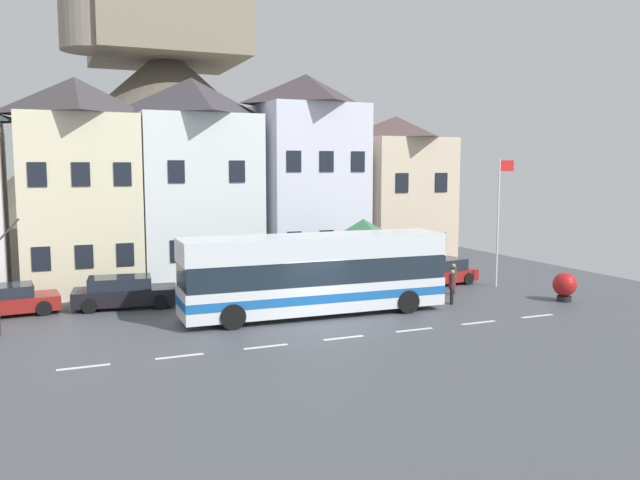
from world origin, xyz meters
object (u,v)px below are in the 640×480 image
at_px(bus_shelter, 363,233).
at_px(parked_car_02, 6,300).
at_px(parked_car_01, 437,272).
at_px(townhouse_02, 193,181).
at_px(public_bench, 335,279).
at_px(townhouse_04, 395,193).
at_px(transit_bus, 315,275).
at_px(hilltop_castle, 168,139).
at_px(pedestrian_02, 452,285).
at_px(pedestrian_00, 386,279).
at_px(parked_car_00, 124,292).
at_px(townhouse_01, 79,185).
at_px(pedestrian_01, 453,277).
at_px(harbour_buoy, 565,285).
at_px(townhouse_03, 306,176).
at_px(flagpole, 499,213).

bearing_deg(bus_shelter, parked_car_02, 173.84).
relative_size(parked_car_01, parked_car_02, 1.09).
distance_m(townhouse_02, public_bench, 9.44).
relative_size(townhouse_04, transit_bus, 0.82).
xyz_separation_m(hilltop_castle, pedestrian_02, (7.47, -30.46, -7.74)).
bearing_deg(pedestrian_00, hilltop_castle, 100.88).
distance_m(transit_bus, pedestrian_00, 5.03).
distance_m(parked_car_01, public_bench, 5.58).
relative_size(hilltop_castle, parked_car_00, 7.77).
relative_size(hilltop_castle, parked_car_02, 8.57).
bearing_deg(transit_bus, townhouse_01, 133.20).
relative_size(pedestrian_00, pedestrian_01, 1.04).
bearing_deg(townhouse_01, pedestrian_00, -30.39).
height_order(townhouse_01, pedestrian_01, townhouse_01).
bearing_deg(harbour_buoy, townhouse_02, 140.29).
bearing_deg(parked_car_00, public_bench, 10.35).
bearing_deg(townhouse_03, hilltop_castle, 102.15).
xyz_separation_m(hilltop_castle, parked_car_02, (-11.23, -25.01, -7.99)).
bearing_deg(parked_car_01, pedestrian_01, 64.92).
xyz_separation_m(pedestrian_00, harbour_buoy, (7.30, -3.98, -0.15)).
bearing_deg(parked_car_00, townhouse_04, 24.07).
distance_m(transit_bus, bus_shelter, 5.30).
relative_size(parked_car_01, pedestrian_01, 2.99).
bearing_deg(parked_car_01, public_bench, -21.26).
distance_m(parked_car_00, flagpole, 19.06).
xyz_separation_m(parked_car_00, parked_car_02, (-4.78, 0.34, -0.05)).
distance_m(pedestrian_02, flagpole, 6.24).
xyz_separation_m(townhouse_01, bus_shelter, (12.74, -6.55, -2.30)).
bearing_deg(parked_car_01, townhouse_01, -26.38).
height_order(hilltop_castle, flagpole, hilltop_castle).
bearing_deg(parked_car_01, pedestrian_02, 56.30).
distance_m(transit_bus, parked_car_02, 13.14).
bearing_deg(pedestrian_00, townhouse_01, 149.61).
distance_m(pedestrian_01, flagpole, 4.61).
bearing_deg(hilltop_castle, parked_car_01, -69.67).
bearing_deg(bus_shelter, harbour_buoy, -33.64).
bearing_deg(townhouse_01, pedestrian_01, -26.68).
height_order(townhouse_04, parked_car_00, townhouse_04).
relative_size(pedestrian_00, flagpole, 0.24).
xyz_separation_m(townhouse_03, parked_car_00, (-10.81, -5.09, -5.06)).
height_order(bus_shelter, parked_car_01, bus_shelter).
distance_m(bus_shelter, public_bench, 3.34).
relative_size(pedestrian_01, public_bench, 0.96).
height_order(townhouse_03, transit_bus, townhouse_03).
xyz_separation_m(townhouse_01, parked_car_00, (1.51, -5.16, -4.66)).
xyz_separation_m(parked_car_00, pedestrian_01, (15.26, -3.27, 0.21)).
height_order(hilltop_castle, pedestrian_00, hilltop_castle).
height_order(townhouse_04, pedestrian_01, townhouse_04).
relative_size(townhouse_03, transit_bus, 1.01).
xyz_separation_m(pedestrian_00, flagpole, (6.81, 0.30, 2.98)).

